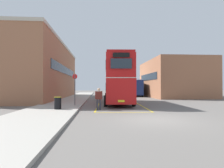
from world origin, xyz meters
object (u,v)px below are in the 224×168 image
at_px(single_deck_bus, 134,87).
at_px(litter_bin, 58,103).
at_px(bus_stop_sign, 75,86).
at_px(pedestrian_boarding, 99,97).
at_px(double_decker_bus, 118,80).

xyz_separation_m(single_deck_bus, litter_bin, (-9.85, -22.44, -1.05)).
relative_size(single_deck_bus, litter_bin, 10.52).
distance_m(litter_bin, bus_stop_sign, 3.26).
bearing_deg(pedestrian_boarding, single_deck_bus, 72.56).
relative_size(litter_bin, bus_stop_sign, 0.32).
bearing_deg(single_deck_bus, bus_stop_sign, -114.70).
height_order(double_decker_bus, litter_bin, double_decker_bus).
bearing_deg(single_deck_bus, double_decker_bus, -106.63).
xyz_separation_m(litter_bin, bus_stop_sign, (0.86, 2.91, 1.20)).
bearing_deg(pedestrian_boarding, bus_stop_sign, 131.09).
xyz_separation_m(single_deck_bus, bus_stop_sign, (-8.99, -19.53, 0.15)).
xyz_separation_m(double_decker_bus, single_deck_bus, (4.87, 16.32, -0.87)).
distance_m(double_decker_bus, pedestrian_boarding, 6.16).
xyz_separation_m(double_decker_bus, litter_bin, (-4.98, -6.12, -1.93)).
height_order(single_deck_bus, litter_bin, single_deck_bus).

